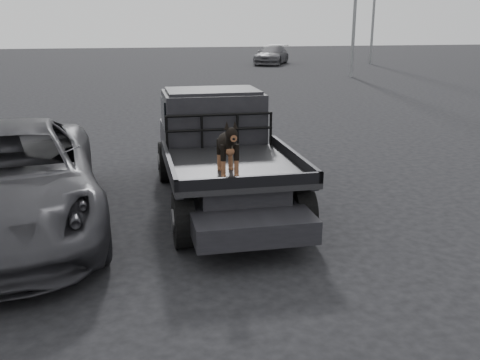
{
  "coord_description": "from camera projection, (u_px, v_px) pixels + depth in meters",
  "views": [
    {
      "loc": [
        -1.32,
        -5.99,
        2.95
      ],
      "look_at": [
        -0.1,
        -0.11,
        1.17
      ],
      "focal_mm": 40.0,
      "sensor_mm": 36.0,
      "label": 1
    }
  ],
  "objects": [
    {
      "name": "ground",
      "position": [
        246.0,
        266.0,
        6.72
      ],
      "size": [
        120.0,
        120.0,
        0.0
      ],
      "primitive_type": "plane",
      "color": "black",
      "rests_on": "ground"
    },
    {
      "name": "flatbed_ute",
      "position": [
        222.0,
        177.0,
        8.93
      ],
      "size": [
        2.0,
        5.4,
        0.92
      ],
      "primitive_type": null,
      "color": "black",
      "rests_on": "ground"
    },
    {
      "name": "ute_cab",
      "position": [
        213.0,
        114.0,
        9.57
      ],
      "size": [
        1.72,
        1.3,
        0.88
      ],
      "primitive_type": null,
      "color": "black",
      "rests_on": "flatbed_ute"
    },
    {
      "name": "headache_rack",
      "position": [
        220.0,
        131.0,
        8.91
      ],
      "size": [
        1.8,
        0.08,
        0.55
      ],
      "primitive_type": null,
      "color": "black",
      "rests_on": "flatbed_ute"
    },
    {
      "name": "dog",
      "position": [
        227.0,
        147.0,
        7.34
      ],
      "size": [
        0.32,
        0.6,
        0.74
      ],
      "primitive_type": null,
      "color": "black",
      "rests_on": "flatbed_ute"
    },
    {
      "name": "parked_suv",
      "position": [
        7.0,
        180.0,
        7.67
      ],
      "size": [
        3.18,
        5.76,
        1.53
      ],
      "primitive_type": "imported",
      "rotation": [
        0.0,
        0.0,
        0.12
      ],
      "color": "#323136",
      "rests_on": "ground"
    },
    {
      "name": "distant_car_b",
      "position": [
        272.0,
        55.0,
        38.23
      ],
      "size": [
        3.75,
        4.93,
        1.33
      ],
      "primitive_type": "imported",
      "rotation": [
        0.0,
        0.0,
        -0.47
      ],
      "color": "#49494E",
      "rests_on": "ground"
    }
  ]
}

